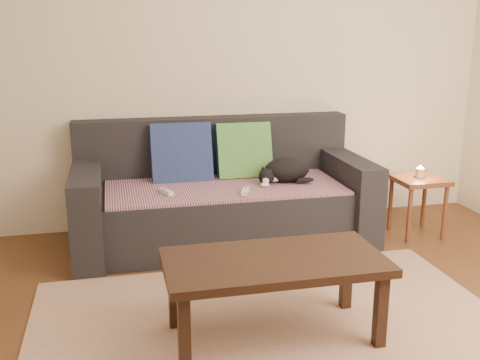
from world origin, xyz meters
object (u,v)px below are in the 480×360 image
at_px(sofa, 222,199).
at_px(cat, 285,170).
at_px(side_table, 419,188).
at_px(coffee_table, 274,268).
at_px(wii_remote_b, 245,191).
at_px(wii_remote_a, 166,192).

relative_size(sofa, cat, 4.83).
height_order(side_table, coffee_table, side_table).
bearing_deg(coffee_table, wii_remote_b, 83.87).
bearing_deg(sofa, coffee_table, -90.79).
bearing_deg(wii_remote_a, side_table, -111.81).
xyz_separation_m(cat, wii_remote_b, (-0.35, -0.23, -0.07)).
relative_size(sofa, wii_remote_a, 14.00).
xyz_separation_m(wii_remote_a, side_table, (1.88, -0.02, -0.08)).
height_order(wii_remote_a, side_table, wii_remote_a).
distance_m(wii_remote_a, wii_remote_b, 0.53).
distance_m(sofa, coffee_table, 1.43).
relative_size(side_table, coffee_table, 0.42).
relative_size(sofa, coffee_table, 1.94).
bearing_deg(coffee_table, wii_remote_a, 108.52).
bearing_deg(cat, wii_remote_b, -130.84).
relative_size(sofa, side_table, 4.67).
xyz_separation_m(wii_remote_b, side_table, (1.36, 0.08, -0.08)).
distance_m(cat, wii_remote_a, 0.89).
bearing_deg(coffee_table, cat, 70.56).
xyz_separation_m(cat, side_table, (1.00, -0.15, -0.15)).
xyz_separation_m(sofa, coffee_table, (-0.02, -1.43, 0.07)).
distance_m(side_table, coffee_table, 1.90).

